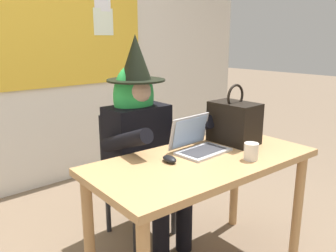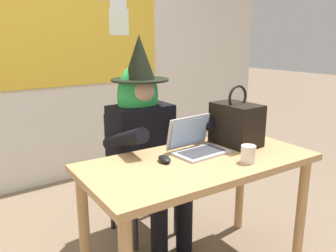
{
  "view_description": "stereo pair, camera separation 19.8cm",
  "coord_description": "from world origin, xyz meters",
  "px_view_note": "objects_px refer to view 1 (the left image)",
  "views": [
    {
      "loc": [
        -1.13,
        -1.21,
        1.4
      ],
      "look_at": [
        0.25,
        0.34,
        0.87
      ],
      "focal_mm": 37.07,
      "sensor_mm": 36.0,
      "label": 1
    },
    {
      "loc": [
        -0.98,
        -1.33,
        1.4
      ],
      "look_at": [
        0.25,
        0.34,
        0.87
      ],
      "focal_mm": 37.07,
      "sensor_mm": 36.0,
      "label": 2
    }
  ],
  "objects_px": {
    "chair_at_desk": "(133,167)",
    "handbag": "(234,122)",
    "desk_main": "(203,175)",
    "person_costumed": "(142,133)",
    "laptop": "(198,143)",
    "coffee_mug": "(251,151)",
    "computer_mouse": "(170,159)"
  },
  "relations": [
    {
      "from": "handbag",
      "to": "chair_at_desk",
      "type": "bearing_deg",
      "value": 121.43
    },
    {
      "from": "person_costumed",
      "to": "chair_at_desk",
      "type": "bearing_deg",
      "value": -179.7
    },
    {
      "from": "handbag",
      "to": "coffee_mug",
      "type": "xyz_separation_m",
      "value": [
        -0.19,
        -0.27,
        -0.09
      ]
    },
    {
      "from": "laptop",
      "to": "computer_mouse",
      "type": "height_order",
      "value": "laptop"
    },
    {
      "from": "computer_mouse",
      "to": "handbag",
      "type": "height_order",
      "value": "handbag"
    },
    {
      "from": "desk_main",
      "to": "coffee_mug",
      "type": "bearing_deg",
      "value": -47.61
    },
    {
      "from": "chair_at_desk",
      "to": "coffee_mug",
      "type": "bearing_deg",
      "value": 11.88
    },
    {
      "from": "desk_main",
      "to": "laptop",
      "type": "distance_m",
      "value": 0.2
    },
    {
      "from": "desk_main",
      "to": "computer_mouse",
      "type": "height_order",
      "value": "computer_mouse"
    },
    {
      "from": "laptop",
      "to": "coffee_mug",
      "type": "bearing_deg",
      "value": -71.69
    },
    {
      "from": "handbag",
      "to": "coffee_mug",
      "type": "bearing_deg",
      "value": -125.44
    },
    {
      "from": "person_costumed",
      "to": "handbag",
      "type": "distance_m",
      "value": 0.62
    },
    {
      "from": "laptop",
      "to": "coffee_mug",
      "type": "relative_size",
      "value": 3.35
    },
    {
      "from": "desk_main",
      "to": "laptop",
      "type": "height_order",
      "value": "laptop"
    },
    {
      "from": "desk_main",
      "to": "handbag",
      "type": "xyz_separation_m",
      "value": [
        0.37,
        0.08,
        0.24
      ]
    },
    {
      "from": "laptop",
      "to": "computer_mouse",
      "type": "bearing_deg",
      "value": -175.59
    },
    {
      "from": "person_costumed",
      "to": "handbag",
      "type": "height_order",
      "value": "person_costumed"
    },
    {
      "from": "chair_at_desk",
      "to": "coffee_mug",
      "type": "relative_size",
      "value": 9.28
    },
    {
      "from": "computer_mouse",
      "to": "handbag",
      "type": "relative_size",
      "value": 0.28
    },
    {
      "from": "laptop",
      "to": "coffee_mug",
      "type": "distance_m",
      "value": 0.32
    },
    {
      "from": "laptop",
      "to": "computer_mouse",
      "type": "relative_size",
      "value": 3.06
    },
    {
      "from": "desk_main",
      "to": "coffee_mug",
      "type": "relative_size",
      "value": 14.19
    },
    {
      "from": "person_costumed",
      "to": "computer_mouse",
      "type": "xyz_separation_m",
      "value": [
        -0.19,
        -0.48,
        -0.01
      ]
    },
    {
      "from": "computer_mouse",
      "to": "coffee_mug",
      "type": "relative_size",
      "value": 1.09
    },
    {
      "from": "desk_main",
      "to": "person_costumed",
      "type": "height_order",
      "value": "person_costumed"
    },
    {
      "from": "laptop",
      "to": "person_costumed",
      "type": "bearing_deg",
      "value": 96.36
    },
    {
      "from": "handbag",
      "to": "person_costumed",
      "type": "bearing_deg",
      "value": 127.58
    },
    {
      "from": "handbag",
      "to": "coffee_mug",
      "type": "height_order",
      "value": "handbag"
    },
    {
      "from": "laptop",
      "to": "handbag",
      "type": "height_order",
      "value": "handbag"
    },
    {
      "from": "chair_at_desk",
      "to": "handbag",
      "type": "height_order",
      "value": "handbag"
    },
    {
      "from": "person_costumed",
      "to": "coffee_mug",
      "type": "height_order",
      "value": "person_costumed"
    },
    {
      "from": "desk_main",
      "to": "laptop",
      "type": "bearing_deg",
      "value": 58.41
    }
  ]
}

